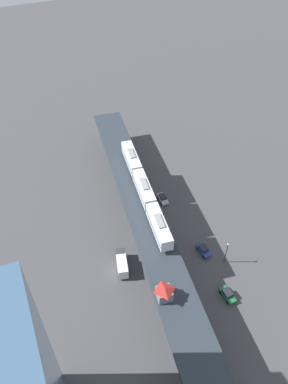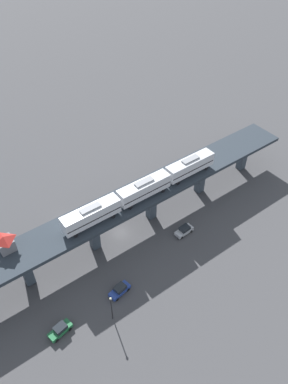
{
  "view_description": "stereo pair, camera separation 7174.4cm",
  "coord_description": "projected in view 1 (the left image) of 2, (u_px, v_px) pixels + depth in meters",
  "views": [
    {
      "loc": [
        24.21,
        56.7,
        73.95
      ],
      "look_at": [
        -2.1,
        -5.2,
        10.44
      ],
      "focal_mm": 35.0,
      "sensor_mm": 36.0,
      "label": 1
    },
    {
      "loc": [
        -43.17,
        34.45,
        63.37
      ],
      "look_at": [
        -2.1,
        -5.2,
        10.44
      ],
      "focal_mm": 35.0,
      "sensor_mm": 36.0,
      "label": 2
    }
  ],
  "objects": [
    {
      "name": "ground_plane",
      "position": [
        144.0,
        237.0,
        95.6
      ],
      "size": [
        400.0,
        400.0,
        0.0
      ],
      "primitive_type": "plane",
      "color": "#424244"
    },
    {
      "name": "signal_hut",
      "position": [
        164.0,
        292.0,
        71.68
      ],
      "size": [
        3.62,
        3.62,
        3.4
      ],
      "color": "slate",
      "rests_on": "elevated_viaduct"
    },
    {
      "name": "street_car_blue",
      "position": [
        203.0,
        250.0,
        91.35
      ],
      "size": [
        2.1,
        4.47,
        1.89
      ],
      "color": "#233D93",
      "rests_on": "ground"
    },
    {
      "name": "delivery_truck",
      "position": [
        122.0,
        264.0,
        87.4
      ],
      "size": [
        3.91,
        7.53,
        3.2
      ],
      "color": "#333338",
      "rests_on": "ground"
    },
    {
      "name": "street_car_green",
      "position": [
        228.0,
        294.0,
        82.41
      ],
      "size": [
        2.12,
        4.48,
        1.89
      ],
      "color": "#1E6638",
      "rests_on": "ground"
    },
    {
      "name": "street_lamp",
      "position": [
        226.0,
        251.0,
        87.06
      ],
      "size": [
        0.44,
        0.44,
        6.94
      ],
      "color": "black",
      "rests_on": "ground"
    },
    {
      "name": "street_car_silver",
      "position": [
        163.0,
        198.0,
        104.5
      ],
      "size": [
        2.18,
        4.51,
        1.89
      ],
      "color": "#B7BABF",
      "rests_on": "ground"
    },
    {
      "name": "elevated_viaduct",
      "position": [
        144.0,
        216.0,
        90.5
      ],
      "size": [
        20.44,
        92.3,
        8.94
      ],
      "color": "#283039",
      "rests_on": "ground"
    },
    {
      "name": "subway_train",
      "position": [
        144.0,
        189.0,
        91.8
      ],
      "size": [
        7.68,
        37.24,
        4.45
      ],
      "color": "silver",
      "rests_on": "elevated_viaduct"
    }
  ]
}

